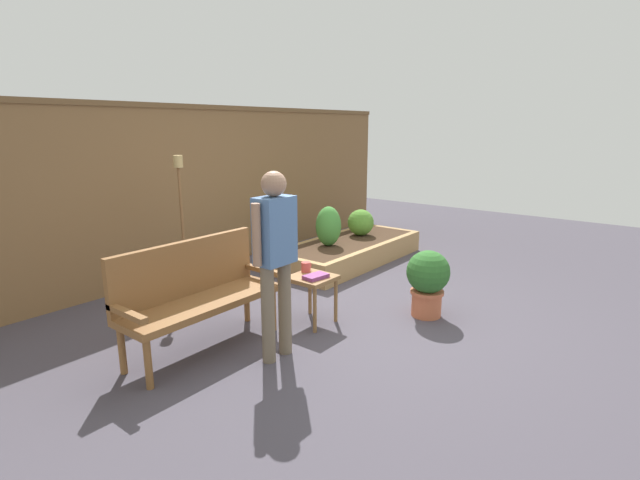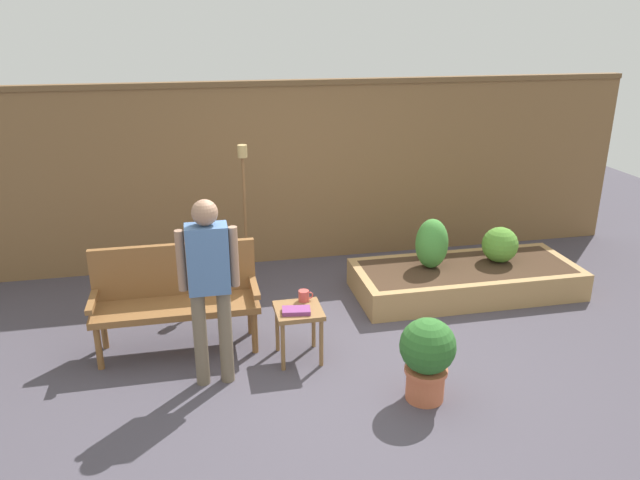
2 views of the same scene
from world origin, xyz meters
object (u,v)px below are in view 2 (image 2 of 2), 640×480
Objects in this scene: cup_on_table at (304,296)px; shrub_far_corner at (500,245)px; shrub_near_bench at (432,244)px; person_by_bench at (209,278)px; tiki_torch at (244,191)px; side_table at (299,317)px; book_on_table at (296,311)px; garden_bench at (176,290)px; potted_boxwood at (427,355)px.

cup_on_table is 0.34× the size of shrub_far_corner.
shrub_near_bench is 0.35× the size of person_by_bench.
tiki_torch is at bearing 167.60° from shrub_far_corner.
side_table is 0.89× the size of shrub_near_bench.
book_on_table is at bearing -155.70° from shrub_far_corner.
tiki_torch is at bearing 106.52° from book_on_table.
shrub_far_corner is (2.45, 1.10, -0.00)m from book_on_table.
book_on_table is (0.99, -0.53, -0.05)m from garden_bench.
book_on_table is at bearing -27.86° from garden_bench.
cup_on_table is at bearing -76.37° from tiki_torch.
cup_on_table is 2.50m from shrub_far_corner.
potted_boxwood is 1.76× the size of shrub_far_corner.
tiki_torch reaches higher than shrub_far_corner.
book_on_table is at bearing -116.99° from cup_on_table.
tiki_torch reaches higher than garden_bench.
shrub_far_corner is at bearing -12.40° from tiki_torch.
potted_boxwood is 1.78m from person_by_bench.
potted_boxwood is 2.78m from tiki_torch.
side_table is 2.63m from shrub_far_corner.
potted_boxwood is at bearing -43.16° from side_table.
person_by_bench is at bearing -156.06° from cup_on_table.
side_table is 0.30× the size of tiki_torch.
garden_bench is at bearing -122.32° from tiki_torch.
potted_boxwood is at bearing -64.83° from tiki_torch.
book_on_table is 1.99m from shrub_near_bench.
garden_bench is 2.71m from shrub_near_bench.
book_on_table is 0.84m from person_by_bench.
shrub_far_corner is at bearing 49.75° from potted_boxwood.
garden_bench is 1.13m from book_on_table.
book_on_table is (-0.03, -0.07, 0.10)m from side_table.
potted_boxwood is at bearing -20.10° from person_by_bench.
shrub_near_bench reaches higher than potted_boxwood.
tiki_torch is at bearing 57.68° from garden_bench.
side_table is 0.94m from person_by_bench.
shrub_far_corner is 0.25× the size of person_by_bench.
cup_on_table is 0.98m from person_by_bench.
person_by_bench is (-0.74, -0.22, 0.54)m from side_table.
shrub_far_corner is 2.83m from tiki_torch.
potted_boxwood is 0.44× the size of person_by_bench.
shrub_far_corner is (2.34, 0.89, -0.03)m from cup_on_table.
potted_boxwood reaches higher than book_on_table.
shrub_far_corner is at bearing 20.92° from cup_on_table.
cup_on_table is 0.19× the size of potted_boxwood.
shrub_near_bench is 2.06m from tiki_torch.
potted_boxwood is at bearing -112.51° from shrub_near_bench.
tiki_torch is 1.91m from person_by_bench.
shrub_far_corner is at bearing -0.00° from shrub_near_bench.
garden_bench reaches higher than book_on_table.
side_table is 0.70× the size of potted_boxwood.
book_on_table is 0.61× the size of shrub_far_corner.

